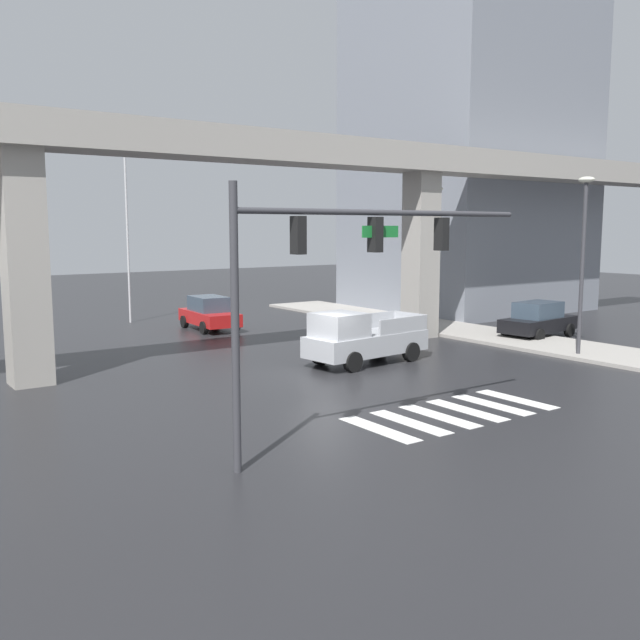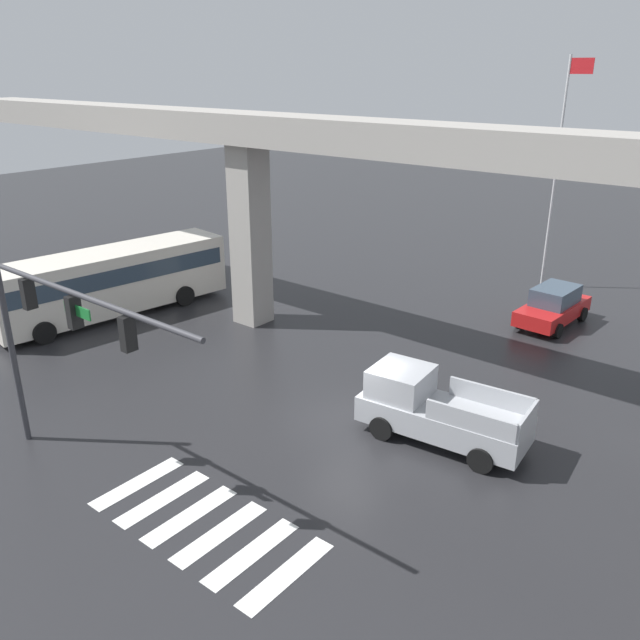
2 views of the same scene
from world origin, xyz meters
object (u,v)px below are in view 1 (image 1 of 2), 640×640
Objects in this scene: sedan_black at (538,320)px; flagpole at (128,205)px; street_lamp_near_corner at (583,245)px; pickup_truck at (361,339)px; street_lamp_mid_block at (436,241)px; sedan_red at (209,313)px; traffic_signal_mast at (337,258)px.

sedan_black is 22.32m from flagpole.
pickup_truck is at bearing 153.84° from street_lamp_near_corner.
street_lamp_mid_block is (0.00, 8.28, 0.00)m from street_lamp_near_corner.
sedan_red is 0.51× the size of traffic_signal_mast.
pickup_truck is at bearing -86.78° from sedan_red.
sedan_black is at bearing 1.25° from pickup_truck.
sedan_red is 7.82m from flagpole.
traffic_signal_mast is 1.20× the size of street_lamp_near_corner.
street_lamp_mid_block is at bearing 126.00° from sedan_black.
street_lamp_mid_block is at bearing 27.80° from pickup_truck.
sedan_red is 0.61× the size of street_lamp_mid_block.
street_lamp_near_corner is at bearing -26.16° from pickup_truck.
street_lamp_mid_block reaches higher than sedan_black.
street_lamp_mid_block is (-2.94, 4.04, 3.70)m from sedan_black.
street_lamp_mid_block is at bearing -40.26° from sedan_red.
traffic_signal_mast is at bearing -108.04° from sedan_red.
sedan_black is at bearing -54.00° from street_lamp_mid_block.
pickup_truck is 1.20× the size of sedan_red.
pickup_truck is 0.73× the size of street_lamp_mid_block.
pickup_truck is 11.17m from traffic_signal_mast.
traffic_signal_mast is at bearing -165.60° from street_lamp_near_corner.
street_lamp_near_corner is 1.00× the size of street_lamp_mid_block.
street_lamp_mid_block is (8.13, 4.29, 3.57)m from pickup_truck.
sedan_black and sedan_red have the same top height.
street_lamp_mid_block is (8.79, -7.44, 3.70)m from sedan_red.
flagpole reaches higher than sedan_red.
traffic_signal_mast is 19.46m from street_lamp_mid_block.
traffic_signal_mast reaches higher than sedan_black.
street_lamp_mid_block is at bearing -48.17° from flagpole.
street_lamp_mid_block is 16.74m from flagpole.
sedan_black is 20.20m from traffic_signal_mast.
street_lamp_near_corner is (8.13, -3.99, 3.57)m from pickup_truck.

